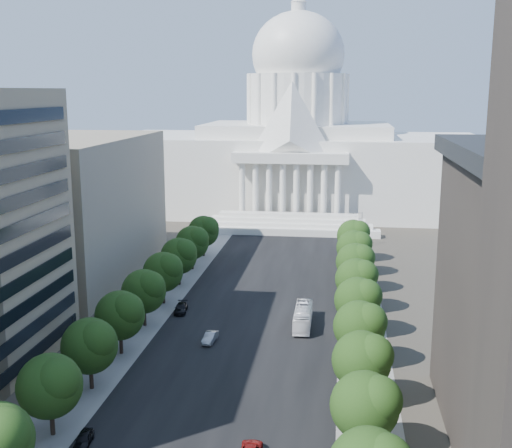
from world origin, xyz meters
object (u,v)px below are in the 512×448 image
at_px(car_silver, 210,338).
at_px(car_dark_b, 181,308).
at_px(car_dark_a, 84,439).
at_px(city_bus, 303,317).

height_order(car_silver, car_dark_b, car_silver).
relative_size(car_dark_a, car_silver, 0.89).
bearing_deg(car_silver, car_dark_b, 127.57).
xyz_separation_m(car_silver, city_bus, (14.34, 9.24, 0.89)).
bearing_deg(car_dark_b, city_bus, -16.32).
distance_m(car_dark_b, city_bus, 22.84).
height_order(car_dark_a, city_bus, city_bus).
height_order(car_dark_b, city_bus, city_bus).
relative_size(car_dark_a, city_bus, 0.35).
bearing_deg(car_dark_b, car_dark_a, -96.31).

